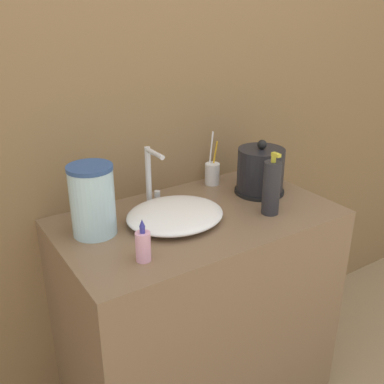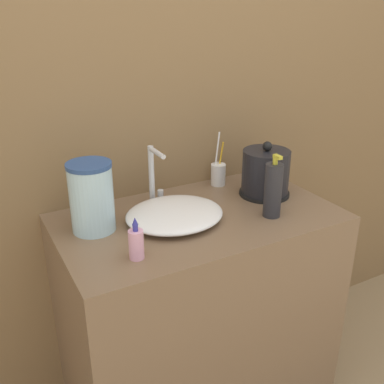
% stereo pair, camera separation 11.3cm
% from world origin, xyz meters
% --- Properties ---
extents(wall_back, '(6.00, 0.04, 2.60)m').
position_xyz_m(wall_back, '(0.00, 0.60, 1.30)').
color(wall_back, olive).
rests_on(wall_back, ground_plane).
extents(vanity_counter, '(1.02, 0.58, 0.90)m').
position_xyz_m(vanity_counter, '(0.00, 0.29, 0.45)').
color(vanity_counter, brown).
rests_on(vanity_counter, ground_plane).
extents(sink_basin, '(0.35, 0.31, 0.05)m').
position_xyz_m(sink_basin, '(-0.10, 0.30, 0.93)').
color(sink_basin, white).
rests_on(sink_basin, vanity_counter).
extents(faucet, '(0.06, 0.13, 0.22)m').
position_xyz_m(faucet, '(-0.09, 0.48, 1.02)').
color(faucet, silver).
rests_on(faucet, vanity_counter).
extents(electric_kettle, '(0.20, 0.20, 0.22)m').
position_xyz_m(electric_kettle, '(0.33, 0.34, 0.99)').
color(electric_kettle, black).
rests_on(electric_kettle, vanity_counter).
extents(toothbrush_cup, '(0.06, 0.06, 0.23)m').
position_xyz_m(toothbrush_cup, '(0.22, 0.51, 0.95)').
color(toothbrush_cup, silver).
rests_on(toothbrush_cup, vanity_counter).
extents(lotion_bottle, '(0.06, 0.06, 0.23)m').
position_xyz_m(lotion_bottle, '(0.23, 0.17, 1.00)').
color(lotion_bottle, '#28282D').
rests_on(lotion_bottle, vanity_counter).
extents(shampoo_bottle, '(0.05, 0.05, 0.14)m').
position_xyz_m(shampoo_bottle, '(-0.31, 0.13, 0.95)').
color(shampoo_bottle, '#EAA8C6').
rests_on(shampoo_bottle, vanity_counter).
extents(water_pitcher, '(0.15, 0.15, 0.24)m').
position_xyz_m(water_pitcher, '(-0.36, 0.37, 1.02)').
color(water_pitcher, '#B2DBEA').
rests_on(water_pitcher, vanity_counter).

